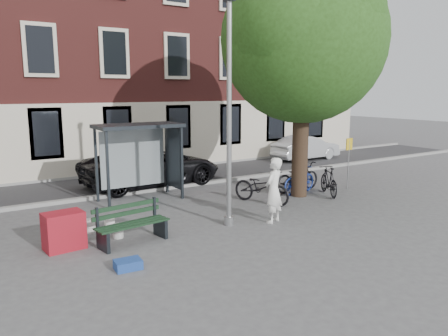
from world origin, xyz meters
name	(u,v)px	position (x,y,z in m)	size (l,w,h in m)	color
ground	(229,225)	(0.00, 0.00, 0.00)	(90.00, 90.00, 0.00)	#4C4C4F
road	(136,182)	(0.00, 7.00, 0.01)	(40.00, 4.00, 0.01)	#28282B
curb_near	(156,189)	(0.00, 5.00, 0.06)	(40.00, 0.25, 0.12)	gray
curb_far	(119,173)	(0.00, 9.00, 0.06)	(40.00, 0.25, 0.12)	gray
building_row	(86,24)	(0.00, 13.00, 7.00)	(30.00, 8.00, 14.00)	maroon
lamppost	(229,126)	(0.00, 0.00, 2.78)	(0.28, 0.35, 6.11)	#9EA0A3
tree_right	(306,33)	(4.01, 1.38, 5.62)	(5.76, 5.60, 8.20)	black
bus_shelter	(149,144)	(-0.61, 4.11, 1.92)	(2.85, 1.45, 2.62)	#1E2328
painter	(274,190)	(1.20, -0.48, 0.94)	(0.68, 0.45, 1.87)	white
bench	(132,226)	(-2.83, 0.09, 0.44)	(1.90, 0.83, 0.95)	#1E2328
bike_a	(297,177)	(4.45, 2.07, 0.55)	(0.73, 2.10, 1.10)	black
bike_b	(300,179)	(4.27, 1.76, 0.52)	(0.49, 1.75, 1.05)	navy
bike_c	(261,187)	(2.23, 1.40, 0.55)	(0.73, 2.09, 1.10)	black
bike_d	(329,181)	(4.96, 0.99, 0.53)	(0.49, 1.75, 1.05)	black
car_dark	(152,166)	(0.31, 6.00, 0.77)	(2.56, 5.55, 1.54)	black
car_silver	(306,148)	(10.00, 7.50, 0.66)	(1.39, 3.98, 1.31)	#B4B7BD
red_stand	(64,231)	(-4.34, 0.54, 0.45)	(0.90, 0.60, 0.90)	maroon
blue_crate	(128,264)	(-3.50, -1.41, 0.10)	(0.55, 0.40, 0.20)	navy
bucket_a	(118,231)	(-3.00, 0.63, 0.18)	(0.28, 0.28, 0.36)	silver
bucket_b	(90,226)	(-3.48, 1.44, 0.18)	(0.28, 0.28, 0.36)	silver
bucket_c	(110,225)	(-3.00, 1.26, 0.18)	(0.28, 0.28, 0.36)	white
notice_sign	(349,152)	(6.30, 1.30, 1.43)	(0.34, 0.05, 1.96)	#9EA0A3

